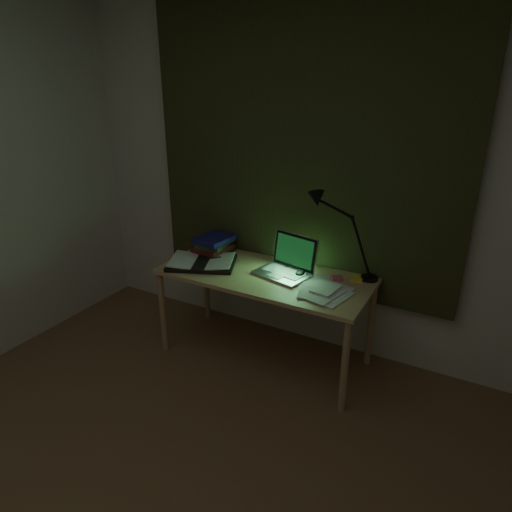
{
  "coord_description": "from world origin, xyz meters",
  "views": [
    {
      "loc": [
        1.2,
        -0.85,
        1.9
      ],
      "look_at": [
        -0.08,
        1.49,
        0.82
      ],
      "focal_mm": 32.0,
      "sensor_mm": 36.0,
      "label": 1
    }
  ],
  "objects_px": {
    "book_stack": "(214,245)",
    "loose_papers": "(320,287)",
    "laptop": "(282,258)",
    "desk_lamp": "(373,237)",
    "open_textbook": "(202,262)",
    "desk": "(264,316)"
  },
  "relations": [
    {
      "from": "desk_lamp",
      "to": "loose_papers",
      "type": "bearing_deg",
      "value": -139.68
    },
    {
      "from": "desk_lamp",
      "to": "book_stack",
      "type": "bearing_deg",
      "value": 176.68
    },
    {
      "from": "desk_lamp",
      "to": "open_textbook",
      "type": "bearing_deg",
      "value": -172.53
    },
    {
      "from": "laptop",
      "to": "desk_lamp",
      "type": "distance_m",
      "value": 0.59
    },
    {
      "from": "book_stack",
      "to": "loose_papers",
      "type": "relative_size",
      "value": 0.82
    },
    {
      "from": "book_stack",
      "to": "desk",
      "type": "bearing_deg",
      "value": -16.18
    },
    {
      "from": "book_stack",
      "to": "loose_papers",
      "type": "height_order",
      "value": "book_stack"
    },
    {
      "from": "open_textbook",
      "to": "desk_lamp",
      "type": "relative_size",
      "value": 0.78
    },
    {
      "from": "desk",
      "to": "book_stack",
      "type": "relative_size",
      "value": 5.44
    },
    {
      "from": "desk_lamp",
      "to": "laptop",
      "type": "bearing_deg",
      "value": -167.04
    },
    {
      "from": "desk",
      "to": "laptop",
      "type": "xyz_separation_m",
      "value": [
        0.11,
        0.04,
        0.45
      ]
    },
    {
      "from": "laptop",
      "to": "book_stack",
      "type": "distance_m",
      "value": 0.62
    },
    {
      "from": "laptop",
      "to": "open_textbook",
      "type": "xyz_separation_m",
      "value": [
        -0.57,
        -0.11,
        -0.11
      ]
    },
    {
      "from": "laptop",
      "to": "desk_lamp",
      "type": "height_order",
      "value": "desk_lamp"
    },
    {
      "from": "desk",
      "to": "book_stack",
      "type": "height_order",
      "value": "book_stack"
    },
    {
      "from": "loose_papers",
      "to": "desk_lamp",
      "type": "distance_m",
      "value": 0.46
    },
    {
      "from": "laptop",
      "to": "desk_lamp",
      "type": "relative_size",
      "value": 0.67
    },
    {
      "from": "desk",
      "to": "open_textbook",
      "type": "bearing_deg",
      "value": -171.87
    },
    {
      "from": "book_stack",
      "to": "desk_lamp",
      "type": "bearing_deg",
      "value": 5.15
    },
    {
      "from": "open_textbook",
      "to": "desk_lamp",
      "type": "height_order",
      "value": "desk_lamp"
    },
    {
      "from": "desk",
      "to": "loose_papers",
      "type": "bearing_deg",
      "value": -2.9
    },
    {
      "from": "desk",
      "to": "open_textbook",
      "type": "relative_size",
      "value": 3.12
    }
  ]
}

